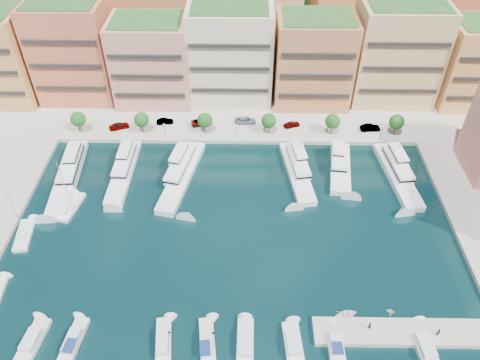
{
  "coord_description": "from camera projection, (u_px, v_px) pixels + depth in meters",
  "views": [
    {
      "loc": [
        2.32,
        -63.6,
        71.9
      ],
      "look_at": [
        1.18,
        9.78,
        6.0
      ],
      "focal_mm": 35.0,
      "sensor_mm": 36.0,
      "label": 1
    }
  ],
  "objects": [
    {
      "name": "lamppost_1",
      "position": [
        164.0,
        128.0,
        116.24
      ],
      "size": [
        0.3,
        0.3,
        4.2
      ],
      "color": "black",
      "rests_on": "north_quay"
    },
    {
      "name": "north_quay",
      "position": [
        239.0,
        80.0,
        141.51
      ],
      "size": [
        220.0,
        64.0,
        2.0
      ],
      "primitive_type": "cube",
      "color": "#9E998E",
      "rests_on": "ground"
    },
    {
      "name": "tender_0",
      "position": [
        347.0,
        315.0,
        80.89
      ],
      "size": [
        4.73,
        4.05,
        0.83
      ],
      "primitive_type": "imported",
      "rotation": [
        0.0,
        0.0,
        1.92
      ],
      "color": "white",
      "rests_on": "ground"
    },
    {
      "name": "cruiser_6",
      "position": [
        293.0,
        345.0,
        76.6
      ],
      "size": [
        3.45,
        8.22,
        2.55
      ],
      "color": "silver",
      "rests_on": "ground"
    },
    {
      "name": "ground",
      "position": [
        234.0,
        234.0,
        95.38
      ],
      "size": [
        400.0,
        400.0,
        0.0
      ],
      "primitive_type": "plane",
      "color": "black",
      "rests_on": "ground"
    },
    {
      "name": "car_1",
      "position": [
        165.0,
        121.0,
        122.16
      ],
      "size": [
        4.51,
        2.16,
        1.43
      ],
      "primitive_type": "imported",
      "rotation": [
        0.0,
        0.0,
        1.73
      ],
      "color": "gray",
      "rests_on": "north_quay"
    },
    {
      "name": "backblock_3",
      "position": [
        357.0,
        13.0,
        139.34
      ],
      "size": [
        26.0,
        18.0,
        30.0
      ],
      "primitive_type": "cube",
      "color": "tan",
      "rests_on": "north_quay"
    },
    {
      "name": "cruiser_0",
      "position": [
        33.0,
        341.0,
        77.1
      ],
      "size": [
        3.89,
        8.58,
        2.55
      ],
      "color": "silver",
      "rests_on": "ground"
    },
    {
      "name": "yacht_5",
      "position": [
        340.0,
        165.0,
        109.82
      ],
      "size": [
        6.76,
        18.16,
        7.3
      ],
      "color": "white",
      "rests_on": "ground"
    },
    {
      "name": "backblock_4",
      "position": [
        458.0,
        13.0,
        138.99
      ],
      "size": [
        26.0,
        18.0,
        30.0
      ],
      "primitive_type": "cube",
      "color": "#C66B42",
      "rests_on": "north_quay"
    },
    {
      "name": "yacht_2",
      "position": [
        182.0,
        172.0,
        107.89
      ],
      "size": [
        9.18,
        25.02,
        7.3
      ],
      "color": "white",
      "rests_on": "ground"
    },
    {
      "name": "backblock_2",
      "position": [
        256.0,
        12.0,
        139.68
      ],
      "size": [
        26.0,
        18.0,
        30.0
      ],
      "primitive_type": "cube",
      "color": "tan",
      "rests_on": "north_quay"
    },
    {
      "name": "sailboat_1",
      "position": [
        24.0,
        236.0,
        94.58
      ],
      "size": [
        3.95,
        8.73,
        13.2
      ],
      "color": "white",
      "rests_on": "ground"
    },
    {
      "name": "tree_0",
      "position": [
        78.0,
        119.0,
        117.6
      ],
      "size": [
        3.8,
        3.8,
        5.65
      ],
      "color": "#473323",
      "rests_on": "north_quay"
    },
    {
      "name": "car_2",
      "position": [
        202.0,
        122.0,
        121.76
      ],
      "size": [
        5.72,
        3.23,
        1.51
      ],
      "primitive_type": "imported",
      "rotation": [
        0.0,
        0.0,
        1.71
      ],
      "color": "gray",
      "rests_on": "north_quay"
    },
    {
      "name": "finger_pier",
      "position": [
        408.0,
        334.0,
        78.67
      ],
      "size": [
        32.0,
        5.0,
        2.0
      ],
      "primitive_type": "cube",
      "color": "#9E998E",
      "rests_on": "ground"
    },
    {
      "name": "car_5",
      "position": [
        370.0,
        128.0,
        119.84
      ],
      "size": [
        5.17,
        2.19,
        1.66
      ],
      "primitive_type": "imported",
      "rotation": [
        0.0,
        0.0,
        1.66
      ],
      "color": "gray",
      "rests_on": "north_quay"
    },
    {
      "name": "tree_3",
      "position": [
        269.0,
        121.0,
        117.04
      ],
      "size": [
        3.8,
        3.8,
        5.65
      ],
      "color": "#473323",
      "rests_on": "north_quay"
    },
    {
      "name": "tree_1",
      "position": [
        141.0,
        120.0,
        117.41
      ],
      "size": [
        3.8,
        3.8,
        5.65
      ],
      "color": "#473323",
      "rests_on": "north_quay"
    },
    {
      "name": "yacht_4",
      "position": [
        297.0,
        169.0,
        108.74
      ],
      "size": [
        7.33,
        21.77,
        7.3
      ],
      "color": "white",
      "rests_on": "ground"
    },
    {
      "name": "apartment_5",
      "position": [
        396.0,
        52.0,
        124.01
      ],
      "size": [
        22.0,
        16.5,
        26.8
      ],
      "color": "tan",
      "rests_on": "north_quay"
    },
    {
      "name": "tree_4",
      "position": [
        333.0,
        121.0,
        116.86
      ],
      "size": [
        3.8,
        3.8,
        5.65
      ],
      "color": "#473323",
      "rests_on": "north_quay"
    },
    {
      "name": "hillside",
      "position": [
        241.0,
        15.0,
        177.21
      ],
      "size": [
        240.0,
        40.0,
        58.0
      ],
      "primitive_type": "cube",
      "color": "#173415",
      "rests_on": "ground"
    },
    {
      "name": "lamppost_4",
      "position": [
        382.0,
        130.0,
        115.62
      ],
      "size": [
        0.3,
        0.3,
        4.2
      ],
      "color": "black",
      "rests_on": "north_quay"
    },
    {
      "name": "person_1",
      "position": [
        438.0,
        332.0,
        77.0
      ],
      "size": [
        0.79,
        0.63,
        1.59
      ],
      "primitive_type": "imported",
      "rotation": [
        0.0,
        0.0,
        3.17
      ],
      "color": "#443428",
      "rests_on": "finger_pier"
    },
    {
      "name": "backblock_1",
      "position": [
        156.0,
        11.0,
        140.03
      ],
      "size": [
        26.0,
        18.0,
        30.0
      ],
      "primitive_type": "cube",
      "color": "#BA7446",
      "rests_on": "north_quay"
    },
    {
      "name": "car_4",
      "position": [
        292.0,
        124.0,
        121.11
      ],
      "size": [
        4.69,
        3.12,
        1.48
      ],
      "primitive_type": "imported",
      "rotation": [
        0.0,
        0.0,
        1.91
      ],
      "color": "gray",
      "rests_on": "north_quay"
    },
    {
      "name": "tree_5",
      "position": [
        397.0,
        122.0,
        116.67
      ],
      "size": [
        3.8,
        3.8,
        5.65
      ],
      "color": "#473323",
      "rests_on": "north_quay"
    },
    {
      "name": "cruiser_7",
      "position": [
        335.0,
        346.0,
        76.5
      ],
      "size": [
        2.67,
        7.37,
        2.66
      ],
      "color": "silver",
      "rests_on": "ground"
    },
    {
      "name": "lamppost_3",
      "position": [
        309.0,
        130.0,
        115.83
      ],
      "size": [
        0.3,
        0.3,
        4.2
      ],
      "color": "black",
      "rests_on": "north_quay"
    },
    {
      "name": "apartment_4",
      "position": [
        313.0,
        60.0,
        123.78
      ],
      "size": [
        20.0,
        15.5,
        23.8
      ],
      "color": "#BA7446",
      "rests_on": "north_quay"
    },
    {
      "name": "cruiser_5",
      "position": [
        245.0,
        345.0,
        76.69
      ],
      "size": [
        2.87,
        9.1,
        2.55
      ],
      "color": "silver",
      "rests_on": "ground"
    },
    {
      "name": "lamppost_2",
      "position": [
        237.0,
        129.0,
        116.04
      ],
      "size": [
        0.3,
        0.3,
        4.2
      ],
      "color": "black",
      "rests_on": "north_quay"
    },
    {
      "name": "cruiser_9",
      "position": [
        424.0,
        347.0,
        76.35
      ],
      "size": [
        3.68,
        8.97,
        2.55
      ],
      "color": "silver",
      "rests_on": "ground"
    },
    {
      "name": "yacht_0",
      "position": [
        69.0,
        172.0,
        107.87
      ],
      "size": [
        6.59,
        25.89,
        7.3
      ],
      "color": "white",
      "rests_on": "ground"
    },
    {
      "name": "apartment_6",
      "position": [
        480.0,
        63.0,
        123.61
      ],
      "size": [
        20.0,
        15.5,
        22.8
      ],
      "color": "tan",
      "rests_on": "north_quay"
    },
    {
      "name": "sailboat_2",
      "position": [
        71.0,
        207.0,
        100.55
      ],
      "size": [
        4.37,
        8.99,
        13.2
      ],
      "color": "white",
      "rests_on": "ground"
    },
    {
      "name": "lamppost_0",
      "position": [
        92.0,
        128.0,
        116.45
      ],
      "size": [
        0.3,
        0.3,
        4.2
      ],
      "color": "black",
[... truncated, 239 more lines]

